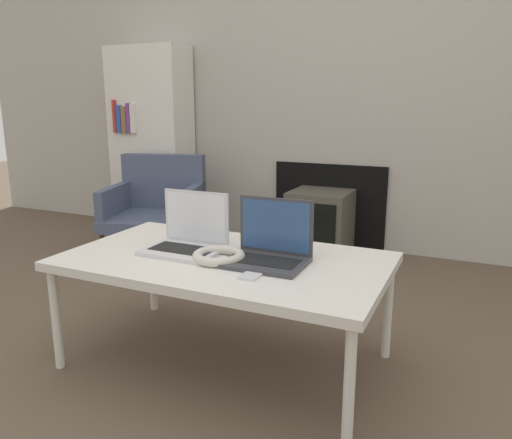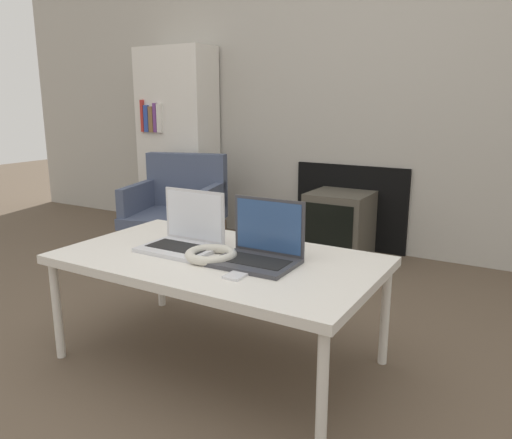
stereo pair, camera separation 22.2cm
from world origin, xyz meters
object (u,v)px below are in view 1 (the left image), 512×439
Objects in this scene: laptop_left at (188,238)px; armchair at (157,202)px; laptop_right at (269,248)px; tv at (320,222)px; phone at (254,273)px; headphones at (219,256)px.

armchair is (-1.06, 1.25, -0.17)m from laptop_left.
laptop_right is (0.37, -0.00, 0.00)m from laptop_left.
armchair is at bearing -161.61° from tv.
armchair is (-1.12, -0.37, 0.12)m from tv.
laptop_left reaches higher than armchair.
armchair is at bearing 130.39° from laptop_left.
phone is (0.01, -0.16, -0.05)m from laptop_right.
laptop_right is at bearing 93.90° from phone.
armchair reaches higher than headphones.
tv is 1.19m from armchair.
laptop_right is 0.20m from headphones.
laptop_right is at bearing 0.21° from laptop_left.
tv is (-0.30, 1.63, -0.29)m from laptop_right.
laptop_left is 2.13× the size of phone.
headphones is at bearing -62.97° from armchair.
phone is at bearing -22.76° from laptop_left.
tv is at bearing 93.97° from headphones.
laptop_left reaches higher than tv.
laptop_left is at bearing -65.95° from armchair.
armchair is (-1.24, 1.32, -0.13)m from headphones.
laptop_right is 1.68m from tv.
headphones is 0.46× the size of tv.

